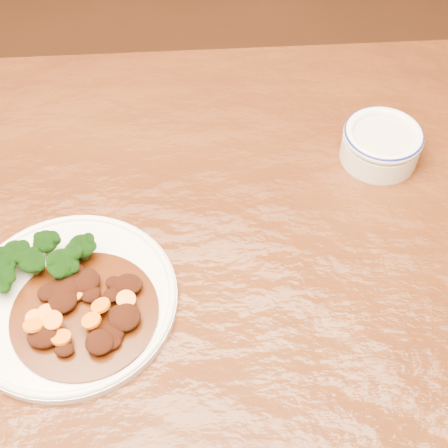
{
  "coord_description": "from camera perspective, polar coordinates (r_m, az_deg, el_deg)",
  "views": [
    {
      "loc": [
        0.14,
        -0.37,
        1.36
      ],
      "look_at": [
        0.12,
        0.09,
        0.77
      ],
      "focal_mm": 50.0,
      "sensor_mm": 36.0,
      "label": 1
    }
  ],
  "objects": [
    {
      "name": "dip_bowl",
      "position": [
        0.86,
        14.19,
        7.2
      ],
      "size": [
        0.11,
        0.11,
        0.05
      ],
      "rotation": [
        0.0,
        0.0,
        -0.15
      ],
      "color": "white",
      "rests_on": "dining_table"
    },
    {
      "name": "broccoli_florets",
      "position": [
        0.73,
        -16.67,
        -3.18
      ],
      "size": [
        0.11,
        0.08,
        0.04
      ],
      "color": "olive",
      "rests_on": "dinner_plate"
    },
    {
      "name": "dining_table",
      "position": [
        0.8,
        -9.14,
        -9.3
      ],
      "size": [
        1.6,
        1.07,
        0.75
      ],
      "rotation": [
        0.0,
        0.0,
        0.12
      ],
      "color": "#4C250D",
      "rests_on": "ground"
    },
    {
      "name": "dinner_plate",
      "position": [
        0.73,
        -13.85,
        -6.73
      ],
      "size": [
        0.24,
        0.24,
        0.02
      ],
      "rotation": [
        0.0,
        0.0,
        0.21
      ],
      "color": "white",
      "rests_on": "dining_table"
    },
    {
      "name": "mince_stew",
      "position": [
        0.7,
        -12.57,
        -7.34
      ],
      "size": [
        0.16,
        0.16,
        0.03
      ],
      "color": "#431C07",
      "rests_on": "dinner_plate"
    }
  ]
}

